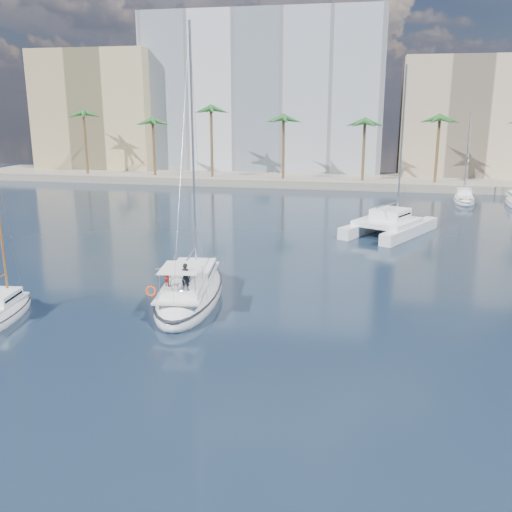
# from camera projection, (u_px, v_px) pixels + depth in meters

# --- Properties ---
(ground) EXTENTS (160.00, 160.00, 0.00)m
(ground) POSITION_uv_depth(u_px,v_px,m) (231.00, 312.00, 35.37)
(ground) COLOR black
(ground) RESTS_ON ground
(quay) EXTENTS (120.00, 14.00, 1.20)m
(quay) POSITION_uv_depth(u_px,v_px,m) (323.00, 180.00, 92.92)
(quay) COLOR gray
(quay) RESTS_ON ground
(building_modern) EXTENTS (42.00, 16.00, 28.00)m
(building_modern) POSITION_uv_depth(u_px,v_px,m) (266.00, 96.00, 103.23)
(building_modern) COLOR silver
(building_modern) RESTS_ON ground
(building_tan_left) EXTENTS (22.00, 14.00, 22.00)m
(building_tan_left) POSITION_uv_depth(u_px,v_px,m) (104.00, 113.00, 106.19)
(building_tan_left) COLOR tan
(building_tan_left) RESTS_ON ground
(building_beige) EXTENTS (20.00, 14.00, 20.00)m
(building_beige) POSITION_uv_depth(u_px,v_px,m) (463.00, 120.00, 94.65)
(building_beige) COLOR #C1A98B
(building_beige) RESTS_ON ground
(palm_left) EXTENTS (3.60, 3.60, 12.30)m
(palm_left) POSITION_uv_depth(u_px,v_px,m) (115.00, 119.00, 93.43)
(palm_left) COLOR brown
(palm_left) RESTS_ON ground
(palm_centre) EXTENTS (3.60, 3.60, 12.30)m
(palm_centre) POSITION_uv_depth(u_px,v_px,m) (323.00, 120.00, 86.66)
(palm_centre) COLOR brown
(palm_centre) RESTS_ON ground
(main_sloop) EXTENTS (5.70, 12.90, 18.49)m
(main_sloop) POSITION_uv_depth(u_px,v_px,m) (190.00, 292.00, 37.48)
(main_sloop) COLOR white
(main_sloop) RESTS_ON ground
(catamaran) EXTENTS (9.82, 12.32, 16.19)m
(catamaran) POSITION_uv_depth(u_px,v_px,m) (389.00, 223.00, 56.64)
(catamaran) COLOR white
(catamaran) RESTS_ON ground
(seagull) EXTENTS (1.16, 0.50, 0.21)m
(seagull) POSITION_uv_depth(u_px,v_px,m) (163.00, 269.00, 41.02)
(seagull) COLOR silver
(seagull) RESTS_ON ground
(moored_yacht_a) EXTENTS (3.37, 9.52, 11.90)m
(moored_yacht_a) POSITION_uv_depth(u_px,v_px,m) (464.00, 202.00, 75.85)
(moored_yacht_a) COLOR white
(moored_yacht_a) RESTS_ON ground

